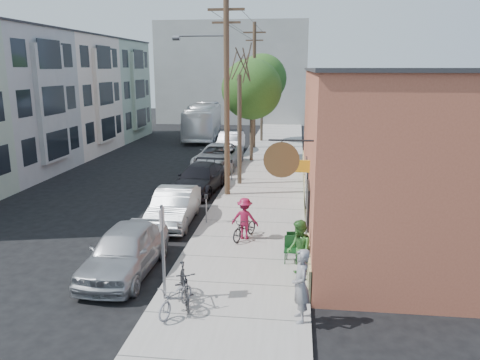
# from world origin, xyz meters

# --- Properties ---
(ground) EXTENTS (120.00, 120.00, 0.00)m
(ground) POSITION_xyz_m (0.00, 0.00, 0.00)
(ground) COLOR black
(sidewalk) EXTENTS (4.50, 58.00, 0.15)m
(sidewalk) POSITION_xyz_m (4.25, 11.00, 0.07)
(sidewalk) COLOR #A6A09A
(sidewalk) RESTS_ON ground
(cafe_building) EXTENTS (6.60, 20.20, 6.61)m
(cafe_building) POSITION_xyz_m (8.99, 4.99, 3.30)
(cafe_building) COLOR #A7563E
(cafe_building) RESTS_ON ground
(apartment_row) EXTENTS (6.30, 32.00, 9.00)m
(apartment_row) POSITION_xyz_m (-11.85, 14.00, 4.50)
(apartment_row) COLOR #9DAD93
(apartment_row) RESTS_ON ground
(end_cap_building) EXTENTS (18.00, 8.00, 12.00)m
(end_cap_building) POSITION_xyz_m (-2.00, 42.00, 6.00)
(end_cap_building) COLOR #A5A4A0
(end_cap_building) RESTS_ON ground
(sign_post) EXTENTS (0.07, 0.45, 2.80)m
(sign_post) POSITION_xyz_m (2.35, -5.19, 1.83)
(sign_post) COLOR slate
(sign_post) RESTS_ON sidewalk
(parking_meter_near) EXTENTS (0.14, 0.14, 1.24)m
(parking_meter_near) POSITION_xyz_m (2.25, 1.61, 0.98)
(parking_meter_near) COLOR slate
(parking_meter_near) RESTS_ON sidewalk
(parking_meter_far) EXTENTS (0.14, 0.14, 1.24)m
(parking_meter_far) POSITION_xyz_m (2.25, 9.42, 0.98)
(parking_meter_far) COLOR slate
(parking_meter_far) RESTS_ON sidewalk
(utility_pole_near) EXTENTS (3.57, 0.28, 10.00)m
(utility_pole_near) POSITION_xyz_m (2.39, 6.35, 5.41)
(utility_pole_near) COLOR #503A28
(utility_pole_near) RESTS_ON sidewalk
(utility_pole_far) EXTENTS (1.80, 0.28, 10.00)m
(utility_pole_far) POSITION_xyz_m (2.45, 21.37, 5.34)
(utility_pole_far) COLOR #503A28
(utility_pole_far) RESTS_ON sidewalk
(tree_bare) EXTENTS (0.24, 0.24, 6.11)m
(tree_bare) POSITION_xyz_m (2.80, 8.75, 3.21)
(tree_bare) COLOR #44392C
(tree_bare) RESTS_ON sidewalk
(tree_leafy_mid) EXTENTS (4.21, 4.21, 7.13)m
(tree_leafy_mid) POSITION_xyz_m (2.80, 15.71, 5.17)
(tree_leafy_mid) COLOR #44392C
(tree_leafy_mid) RESTS_ON sidewalk
(tree_leafy_far) EXTENTS (4.36, 4.36, 7.73)m
(tree_leafy_far) POSITION_xyz_m (2.80, 25.24, 5.69)
(tree_leafy_far) COLOR #44392C
(tree_leafy_far) RESTS_ON sidewalk
(patio_chair_a) EXTENTS (0.58, 0.58, 0.88)m
(patio_chair_a) POSITION_xyz_m (5.96, -1.75, 0.59)
(patio_chair_a) COLOR #0F3816
(patio_chair_a) RESTS_ON sidewalk
(patio_chair_b) EXTENTS (0.51, 0.51, 0.88)m
(patio_chair_b) POSITION_xyz_m (5.90, -2.17, 0.59)
(patio_chair_b) COLOR #0F3816
(patio_chair_b) RESTS_ON sidewalk
(patron_grey) EXTENTS (0.60, 0.80, 1.97)m
(patron_grey) POSITION_xyz_m (6.20, -5.93, 1.14)
(patron_grey) COLOR gray
(patron_grey) RESTS_ON sidewalk
(patron_green) EXTENTS (0.83, 1.01, 1.91)m
(patron_green) POSITION_xyz_m (6.15, -3.44, 1.11)
(patron_green) COLOR #33722D
(patron_green) RESTS_ON sidewalk
(cyclist) EXTENTS (1.12, 0.74, 1.63)m
(cyclist) POSITION_xyz_m (4.09, -0.08, 0.97)
(cyclist) COLOR maroon
(cyclist) RESTS_ON sidewalk
(cyclist_bike) EXTENTS (1.20, 1.75, 0.87)m
(cyclist_bike) POSITION_xyz_m (4.09, -0.08, 0.59)
(cyclist_bike) COLOR black
(cyclist_bike) RESTS_ON sidewalk
(parked_bike_a) EXTENTS (1.12, 1.89, 1.10)m
(parked_bike_a) POSITION_xyz_m (2.98, -5.38, 0.70)
(parked_bike_a) COLOR black
(parked_bike_a) RESTS_ON sidewalk
(parked_bike_b) EXTENTS (1.02, 1.69, 0.84)m
(parked_bike_b) POSITION_xyz_m (2.88, -5.91, 0.57)
(parked_bike_b) COLOR gray
(parked_bike_b) RESTS_ON sidewalk
(car_0) EXTENTS (1.97, 4.75, 1.61)m
(car_0) POSITION_xyz_m (0.52, -3.37, 0.80)
(car_0) COLOR #A5A6AC
(car_0) RESTS_ON ground
(car_1) EXTENTS (1.80, 4.67, 1.52)m
(car_1) POSITION_xyz_m (0.80, 1.80, 0.76)
(car_1) COLOR #9EA3A6
(car_1) RESTS_ON ground
(car_2) EXTENTS (2.52, 5.32, 1.50)m
(car_2) POSITION_xyz_m (0.80, 7.19, 0.75)
(car_2) COLOR black
(car_2) RESTS_ON ground
(car_3) EXTENTS (2.93, 6.01, 1.65)m
(car_3) POSITION_xyz_m (0.80, 13.23, 0.82)
(car_3) COLOR #95989C
(car_3) RESTS_ON ground
(car_4) EXTENTS (1.79, 5.07, 1.67)m
(car_4) POSITION_xyz_m (0.80, 19.23, 0.83)
(car_4) COLOR #ACADB4
(car_4) RESTS_ON ground
(bus) EXTENTS (3.80, 11.80, 3.23)m
(bus) POSITION_xyz_m (-3.06, 27.59, 1.61)
(bus) COLOR white
(bus) RESTS_ON ground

